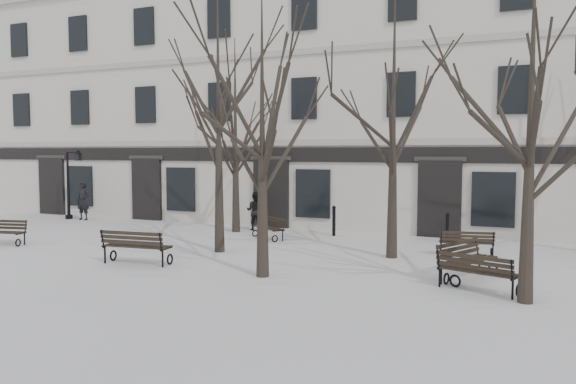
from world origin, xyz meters
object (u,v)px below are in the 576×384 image
Objects in this scene: bench_1 at (136,246)px; bench_4 at (466,242)px; tree_2 at (262,100)px; bench_3 at (270,227)px; lamp_post at (72,179)px; bench_5 at (466,259)px; tree_3 at (532,79)px; bench_0 at (1,231)px; bench_2 at (477,271)px; tree_1 at (218,87)px.

bench_4 is at bearing -154.82° from bench_1.
bench_3 is at bearing 113.86° from tree_2.
bench_1 is 9.97m from bench_4.
bench_4 is 0.51× the size of lamp_post.
tree_2 is 6.54m from bench_5.
tree_3 is at bearing 2.58° from bench_3.
bench_0 is 15.74m from bench_2.
lamp_post is (-3.27, 6.58, 1.45)m from bench_0.
tree_2 reaches higher than bench_1.
bench_3 is at bearing 18.99° from bench_0.
bench_0 is at bearing 117.82° from bench_5.
tree_1 is 4.40× the size of bench_2.
bench_1 reaches higher than bench_3.
bench_5 reaches higher than bench_2.
bench_2 is 1.30m from bench_5.
bench_5 is at bearing 7.41° from bench_3.
lamp_post is at bearing -43.25° from bench_1.
bench_5 is at bearing 19.98° from tree_2.
bench_2 is at bearing -14.71° from tree_1.
bench_0 is 0.89× the size of bench_5.
bench_4 is at bearing 48.21° from tree_2.
bench_3 is 7.09m from bench_4.
tree_2 is 4.31× the size of bench_4.
bench_2 is at bearing 153.33° from tree_3.
bench_5 is 19.51m from lamp_post.
bench_0 is 0.54× the size of lamp_post.
bench_4 is at bearing 109.11° from tree_3.
bench_1 is 9.27m from bench_2.
tree_3 is at bearing 97.78° from bench_4.
lamp_post reaches higher than bench_3.
bench_5 is (-1.42, 1.76, -4.23)m from tree_3.
bench_0 reaches higher than bench_3.
tree_1 reaches higher than tree_3.
bench_4 is (15.03, 4.27, -0.03)m from bench_0.
bench_5 is (8.87, 1.84, -0.02)m from bench_1.
tree_1 is 2.53× the size of lamp_post.
tree_2 is at bearing -42.80° from tree_1.
tree_1 is at bearing 0.92° from bench_0.
tree_2 is 2.19× the size of lamp_post.
bench_0 is at bearing -166.36° from tree_1.
bench_1 is (-10.30, -0.08, -4.21)m from tree_3.
tree_3 is at bearing -15.44° from bench_0.
bench_0 is (-7.64, -1.86, -4.79)m from tree_1.
bench_2 is 0.58× the size of lamp_post.
tree_1 reaches higher than lamp_post.
bench_5 reaches higher than bench_4.
bench_3 and bench_4 have the same top height.
tree_1 is 9.10m from bench_5.
tree_2 is 11.30m from bench_0.
bench_2 is 4.59m from bench_4.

